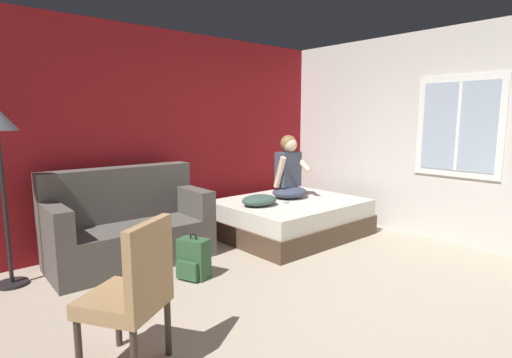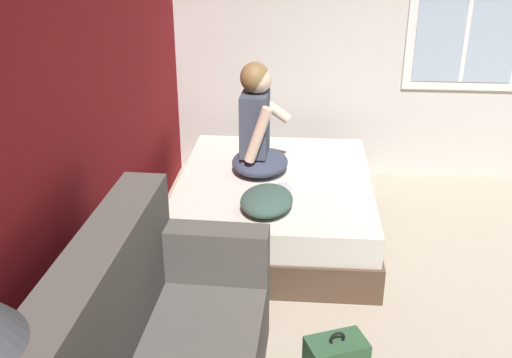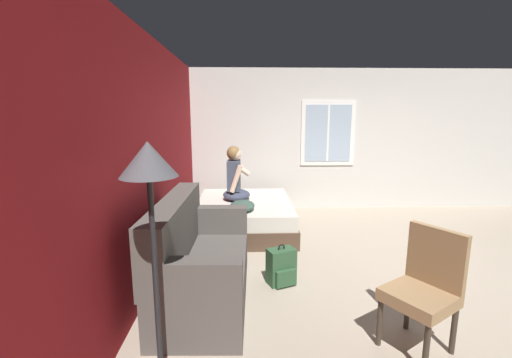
% 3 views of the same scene
% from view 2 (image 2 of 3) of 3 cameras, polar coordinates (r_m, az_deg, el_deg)
% --- Properties ---
extents(wall_back_accent, '(10.39, 0.16, 2.70)m').
position_cam_2_polar(wall_back_accent, '(3.25, -18.91, 4.53)').
color(wall_back_accent, maroon).
rests_on(wall_back_accent, ground).
extents(wall_side_with_window, '(0.19, 7.46, 2.70)m').
position_cam_2_polar(wall_side_with_window, '(5.96, 22.93, 12.51)').
color(wall_side_with_window, silver).
rests_on(wall_side_with_window, ground).
extents(bed, '(1.87, 1.52, 0.48)m').
position_cam_2_polar(bed, '(4.74, 1.79, -2.56)').
color(bed, '#4C3828').
rests_on(bed, ground).
extents(person_seated, '(0.54, 0.47, 0.88)m').
position_cam_2_polar(person_seated, '(4.62, 0.15, 4.79)').
color(person_seated, '#383D51').
rests_on(person_seated, bed).
extents(throw_pillow, '(0.52, 0.41, 0.14)m').
position_cam_2_polar(throw_pillow, '(4.12, 1.02, -2.05)').
color(throw_pillow, '#385147').
rests_on(throw_pillow, bed).
extents(cell_phone, '(0.16, 0.13, 0.01)m').
position_cam_2_polar(cell_phone, '(4.48, 2.88, -0.75)').
color(cell_phone, '#B7B7BC').
rests_on(cell_phone, bed).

